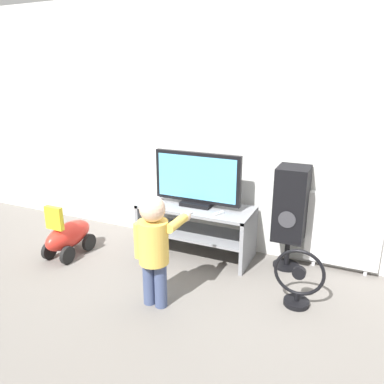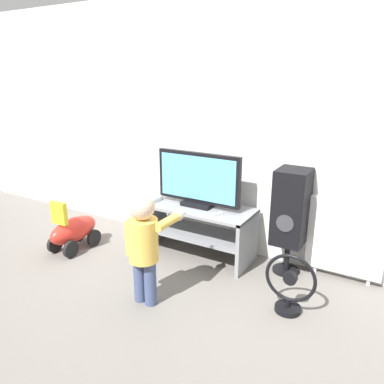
# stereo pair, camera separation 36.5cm
# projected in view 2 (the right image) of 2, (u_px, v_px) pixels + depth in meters

# --- Properties ---
(ground_plane) EXTENTS (16.00, 16.00, 0.00)m
(ground_plane) POSITION_uv_depth(u_px,v_px,m) (184.00, 263.00, 3.75)
(ground_plane) COLOR slate
(wall_back) EXTENTS (10.00, 0.06, 2.60)m
(wall_back) POSITION_uv_depth(u_px,v_px,m) (213.00, 126.00, 3.84)
(wall_back) COLOR silver
(wall_back) RESTS_ON ground_plane
(tv_stand) EXTENTS (1.16, 0.50, 0.53)m
(tv_stand) POSITION_uv_depth(u_px,v_px,m) (197.00, 223.00, 3.85)
(tv_stand) COLOR gray
(tv_stand) RESTS_ON ground_plane
(television) EXTENTS (0.91, 0.20, 0.55)m
(television) POSITION_uv_depth(u_px,v_px,m) (198.00, 180.00, 3.73)
(television) COLOR black
(television) RESTS_ON tv_stand
(game_console) EXTENTS (0.04, 0.18, 0.04)m
(game_console) POSITION_uv_depth(u_px,v_px,m) (157.00, 199.00, 3.94)
(game_console) COLOR white
(game_console) RESTS_ON tv_stand
(remote_primary) EXTENTS (0.08, 0.13, 0.03)m
(remote_primary) POSITION_uv_depth(u_px,v_px,m) (217.00, 215.00, 3.54)
(remote_primary) COLOR white
(remote_primary) RESTS_ON tv_stand
(child) EXTENTS (0.36, 0.52, 0.94)m
(child) POSITION_uv_depth(u_px,v_px,m) (144.00, 241.00, 2.96)
(child) COLOR #3F4C72
(child) RESTS_ON ground_plane
(speaker_tower) EXTENTS (0.29, 0.33, 1.01)m
(speaker_tower) POSITION_uv_depth(u_px,v_px,m) (291.00, 209.00, 3.41)
(speaker_tower) COLOR black
(speaker_tower) RESTS_ON ground_plane
(floor_fan) EXTENTS (0.41, 0.21, 0.50)m
(floor_fan) POSITION_uv_depth(u_px,v_px,m) (290.00, 286.00, 2.93)
(floor_fan) COLOR black
(floor_fan) RESTS_ON ground_plane
(ride_on_toy) EXTENTS (0.28, 0.60, 0.58)m
(ride_on_toy) POSITION_uv_depth(u_px,v_px,m) (73.00, 230.00, 4.00)
(ride_on_toy) COLOR red
(ride_on_toy) RESTS_ON ground_plane
(radiator) EXTENTS (0.67, 0.08, 0.76)m
(radiator) POSITION_uv_depth(u_px,v_px,m) (346.00, 238.00, 3.37)
(radiator) COLOR white
(radiator) RESTS_ON ground_plane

